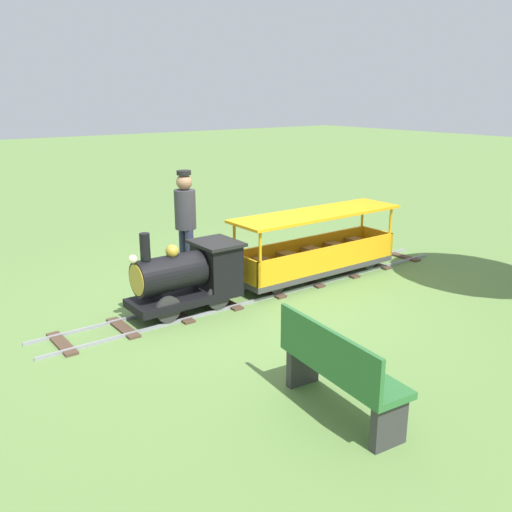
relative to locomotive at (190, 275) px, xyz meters
The scene contains 6 objects.
ground_plane 0.99m from the locomotive, 90.00° to the right, with size 60.00×60.00×0.00m, color #608442.
track 1.31m from the locomotive, 90.00° to the right, with size 0.68×6.40×0.04m.
locomotive is the anchor object (origin of this frame).
passenger_car 2.12m from the locomotive, 90.00° to the right, with size 0.74×2.70×0.97m.
conductor_person 1.25m from the locomotive, 27.90° to the right, with size 0.30×0.30×1.62m.
park_bench 2.77m from the locomotive, behind, with size 1.33×0.53×0.82m.
Camera 1 is at (-5.73, 4.11, 2.64)m, focal length 39.13 mm.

